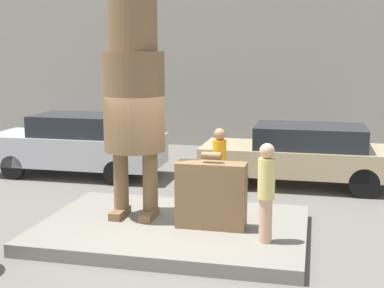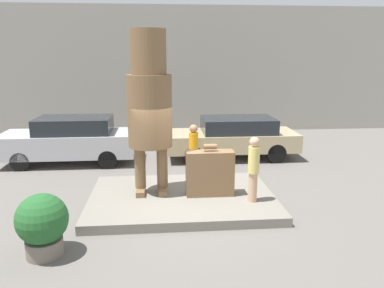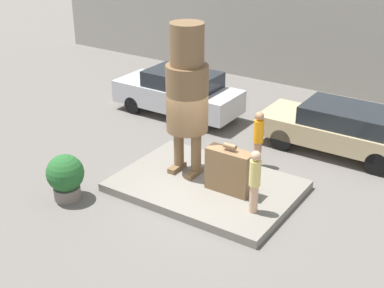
{
  "view_description": "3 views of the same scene",
  "coord_description": "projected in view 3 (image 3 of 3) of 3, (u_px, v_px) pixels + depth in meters",
  "views": [
    {
      "loc": [
        2.43,
        -8.95,
        3.3
      ],
      "look_at": [
        0.32,
        0.15,
        1.67
      ],
      "focal_mm": 50.0,
      "sensor_mm": 36.0,
      "label": 1
    },
    {
      "loc": [
        -0.54,
        -9.13,
        3.78
      ],
      "look_at": [
        0.24,
        -0.26,
        1.64
      ],
      "focal_mm": 35.0,
      "sensor_mm": 36.0,
      "label": 2
    },
    {
      "loc": [
        6.6,
        -10.67,
        7.28
      ],
      "look_at": [
        -0.37,
        -0.14,
        1.33
      ],
      "focal_mm": 50.0,
      "sensor_mm": 36.0,
      "label": 3
    }
  ],
  "objects": [
    {
      "name": "planter_pot",
      "position": [
        65.0,
        176.0,
        13.75
      ],
      "size": [
        0.98,
        0.98,
        1.25
      ],
      "color": "#70665B",
      "rests_on": "ground_plane"
    },
    {
      "name": "statue_figure",
      "position": [
        187.0,
        89.0,
        13.9
      ],
      "size": [
        1.12,
        1.12,
        4.15
      ],
      "color": "brown",
      "rests_on": "pedestal"
    },
    {
      "name": "pedestal",
      "position": [
        206.0,
        186.0,
        14.4
      ],
      "size": [
        4.75,
        3.33,
        0.23
      ],
      "color": "slate",
      "rests_on": "ground_plane"
    },
    {
      "name": "parked_car_tan",
      "position": [
        341.0,
        128.0,
        16.21
      ],
      "size": [
        4.77,
        1.84,
        1.51
      ],
      "rotation": [
        0.0,
        0.0,
        3.14
      ],
      "color": "tan",
      "rests_on": "ground_plane"
    },
    {
      "name": "building_backdrop",
      "position": [
        340.0,
        16.0,
        20.35
      ],
      "size": [
        28.0,
        0.6,
        6.04
      ],
      "color": "gray",
      "rests_on": "ground_plane"
    },
    {
      "name": "ground_plane",
      "position": [
        206.0,
        190.0,
        14.45
      ],
      "size": [
        60.0,
        60.0,
        0.0
      ],
      "primitive_type": "plane",
      "color": "#605B56"
    },
    {
      "name": "tourist",
      "position": [
        255.0,
        179.0,
        12.67
      ],
      "size": [
        0.28,
        0.28,
        1.64
      ],
      "color": "tan",
      "rests_on": "pedestal"
    },
    {
      "name": "giant_suitcase",
      "position": [
        229.0,
        171.0,
        13.71
      ],
      "size": [
        1.22,
        0.44,
        1.35
      ],
      "color": "brown",
      "rests_on": "pedestal"
    },
    {
      "name": "worker_hivis",
      "position": [
        258.0,
        137.0,
        15.34
      ],
      "size": [
        0.29,
        0.29,
        1.69
      ],
      "color": "#A87A56",
      "rests_on": "ground_plane"
    },
    {
      "name": "parked_car_silver",
      "position": [
        179.0,
        92.0,
        18.95
      ],
      "size": [
        4.6,
        1.77,
        1.65
      ],
      "rotation": [
        0.0,
        0.0,
        3.14
      ],
      "color": "#B7B7BC",
      "rests_on": "ground_plane"
    }
  ]
}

